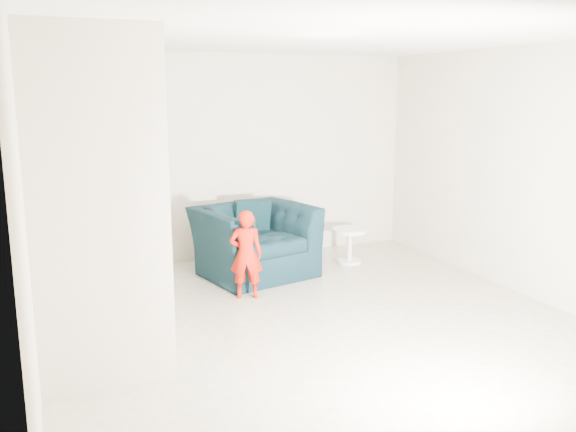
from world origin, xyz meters
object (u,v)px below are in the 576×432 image
object	(u,v)px
side_table	(350,240)
staircase	(92,238)
armchair	(255,241)
toddler	(246,254)

from	to	relation	value
side_table	staircase	bearing A→B (deg)	-157.87
armchair	side_table	size ratio (longest dim) A/B	2.84
toddler	side_table	distance (m)	1.89
side_table	armchair	bearing A→B (deg)	-178.79
toddler	side_table	world-z (taller)	toddler
side_table	staircase	size ratio (longest dim) A/B	0.13
toddler	side_table	size ratio (longest dim) A/B	2.13
staircase	armchair	bearing A→B (deg)	33.58
toddler	side_table	bearing A→B (deg)	-136.64
armchair	toddler	world-z (taller)	toddler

